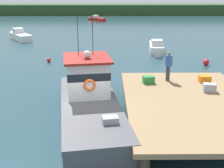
{
  "coord_description": "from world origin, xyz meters",
  "views": [
    {
      "loc": [
        1.05,
        -12.17,
        6.01
      ],
      "look_at": [
        1.2,
        1.77,
        1.4
      ],
      "focal_mm": 46.19,
      "sensor_mm": 36.0,
      "label": 1
    }
  ],
  "objects_px": {
    "mooring_buoy_spare_mooring": "(206,62)",
    "mooring_buoy_outer": "(49,60)",
    "crate_single_far": "(148,80)",
    "crate_single_by_cleat": "(205,79)",
    "crate_stack_mid_dock": "(209,88)",
    "moored_boat_outer_mooring": "(97,19)",
    "deckhand_by_the_boat": "(168,66)",
    "main_fishing_boat": "(89,102)",
    "moored_boat_off_the_point": "(19,36)",
    "moored_boat_near_channel": "(157,48)"
  },
  "relations": [
    {
      "from": "mooring_buoy_spare_mooring",
      "to": "mooring_buoy_outer",
      "type": "relative_size",
      "value": 1.44
    },
    {
      "from": "crate_single_far",
      "to": "crate_single_by_cleat",
      "type": "bearing_deg",
      "value": 2.67
    },
    {
      "from": "crate_single_far",
      "to": "crate_stack_mid_dock",
      "type": "height_order",
      "value": "crate_stack_mid_dock"
    },
    {
      "from": "crate_single_far",
      "to": "moored_boat_outer_mooring",
      "type": "bearing_deg",
      "value": 95.96
    },
    {
      "from": "deckhand_by_the_boat",
      "to": "main_fishing_boat",
      "type": "bearing_deg",
      "value": -147.92
    },
    {
      "from": "crate_single_far",
      "to": "moored_boat_off_the_point",
      "type": "relative_size",
      "value": 0.12
    },
    {
      "from": "main_fishing_boat",
      "to": "moored_boat_near_channel",
      "type": "relative_size",
      "value": 1.92
    },
    {
      "from": "main_fishing_boat",
      "to": "deckhand_by_the_boat",
      "type": "xyz_separation_m",
      "value": [
        4.16,
        2.61,
        1.05
      ]
    },
    {
      "from": "mooring_buoy_spare_mooring",
      "to": "main_fishing_boat",
      "type": "bearing_deg",
      "value": -130.33
    },
    {
      "from": "moored_boat_off_the_point",
      "to": "mooring_buoy_spare_mooring",
      "type": "xyz_separation_m",
      "value": [
        19.15,
        -12.83,
        -0.22
      ]
    },
    {
      "from": "moored_boat_outer_mooring",
      "to": "crate_stack_mid_dock",
      "type": "bearing_deg",
      "value": -80.69
    },
    {
      "from": "mooring_buoy_spare_mooring",
      "to": "moored_boat_near_channel",
      "type": "bearing_deg",
      "value": 122.17
    },
    {
      "from": "moored_boat_near_channel",
      "to": "moored_boat_off_the_point",
      "type": "height_order",
      "value": "moored_boat_off_the_point"
    },
    {
      "from": "crate_single_far",
      "to": "mooring_buoy_outer",
      "type": "relative_size",
      "value": 1.69
    },
    {
      "from": "moored_boat_near_channel",
      "to": "moored_boat_outer_mooring",
      "type": "distance_m",
      "value": 30.73
    },
    {
      "from": "main_fishing_boat",
      "to": "deckhand_by_the_boat",
      "type": "relative_size",
      "value": 6.11
    },
    {
      "from": "moored_boat_near_channel",
      "to": "mooring_buoy_outer",
      "type": "bearing_deg",
      "value": -158.2
    },
    {
      "from": "main_fishing_boat",
      "to": "crate_stack_mid_dock",
      "type": "height_order",
      "value": "main_fishing_boat"
    },
    {
      "from": "main_fishing_boat",
      "to": "crate_stack_mid_dock",
      "type": "bearing_deg",
      "value": 7.91
    },
    {
      "from": "main_fishing_boat",
      "to": "crate_single_far",
      "type": "height_order",
      "value": "main_fishing_boat"
    },
    {
      "from": "crate_single_far",
      "to": "moored_boat_near_channel",
      "type": "xyz_separation_m",
      "value": [
        2.62,
        13.6,
        -0.94
      ]
    },
    {
      "from": "moored_boat_near_channel",
      "to": "moored_boat_off_the_point",
      "type": "relative_size",
      "value": 1.02
    },
    {
      "from": "crate_single_far",
      "to": "crate_stack_mid_dock",
      "type": "bearing_deg",
      "value": -26.37
    },
    {
      "from": "deckhand_by_the_boat",
      "to": "moored_boat_outer_mooring",
      "type": "relative_size",
      "value": 0.44
    },
    {
      "from": "crate_stack_mid_dock",
      "to": "main_fishing_boat",
      "type": "bearing_deg",
      "value": -172.09
    },
    {
      "from": "deckhand_by_the_boat",
      "to": "moored_boat_off_the_point",
      "type": "relative_size",
      "value": 0.32
    },
    {
      "from": "mooring_buoy_outer",
      "to": "crate_stack_mid_dock",
      "type": "bearing_deg",
      "value": -47.33
    },
    {
      "from": "main_fishing_boat",
      "to": "moored_boat_off_the_point",
      "type": "bearing_deg",
      "value": 113.51
    },
    {
      "from": "mooring_buoy_spare_mooring",
      "to": "moored_boat_outer_mooring",
      "type": "bearing_deg",
      "value": 106.58
    },
    {
      "from": "deckhand_by_the_boat",
      "to": "mooring_buoy_outer",
      "type": "height_order",
      "value": "deckhand_by_the_boat"
    },
    {
      "from": "main_fishing_boat",
      "to": "mooring_buoy_outer",
      "type": "relative_size",
      "value": 28.12
    },
    {
      "from": "crate_single_far",
      "to": "mooring_buoy_outer",
      "type": "height_order",
      "value": "crate_single_far"
    },
    {
      "from": "crate_single_far",
      "to": "mooring_buoy_spare_mooring",
      "type": "bearing_deg",
      "value": 54.69
    },
    {
      "from": "deckhand_by_the_boat",
      "to": "mooring_buoy_spare_mooring",
      "type": "xyz_separation_m",
      "value": [
        4.81,
        7.96,
        -1.8
      ]
    },
    {
      "from": "crate_stack_mid_dock",
      "to": "moored_boat_outer_mooring",
      "type": "distance_m",
      "value": 45.49
    },
    {
      "from": "mooring_buoy_spare_mooring",
      "to": "mooring_buoy_outer",
      "type": "bearing_deg",
      "value": 174.58
    },
    {
      "from": "moored_boat_outer_mooring",
      "to": "mooring_buoy_spare_mooring",
      "type": "distance_m",
      "value": 36.64
    },
    {
      "from": "crate_single_far",
      "to": "crate_stack_mid_dock",
      "type": "distance_m",
      "value": 3.14
    },
    {
      "from": "moored_boat_off_the_point",
      "to": "mooring_buoy_spare_mooring",
      "type": "relative_size",
      "value": 9.99
    },
    {
      "from": "crate_single_by_cleat",
      "to": "mooring_buoy_spare_mooring",
      "type": "bearing_deg",
      "value": 70.87
    },
    {
      "from": "main_fishing_boat",
      "to": "mooring_buoy_outer",
      "type": "bearing_deg",
      "value": 109.89
    },
    {
      "from": "mooring_buoy_spare_mooring",
      "to": "mooring_buoy_outer",
      "type": "distance_m",
      "value": 13.31
    },
    {
      "from": "moored_boat_off_the_point",
      "to": "crate_stack_mid_dock",
      "type": "bearing_deg",
      "value": -54.6
    },
    {
      "from": "mooring_buoy_outer",
      "to": "moored_boat_outer_mooring",
      "type": "bearing_deg",
      "value": 85.28
    },
    {
      "from": "moored_boat_outer_mooring",
      "to": "mooring_buoy_outer",
      "type": "relative_size",
      "value": 10.37
    },
    {
      "from": "crate_single_far",
      "to": "moored_boat_off_the_point",
      "type": "bearing_deg",
      "value": 121.99
    },
    {
      "from": "crate_stack_mid_dock",
      "to": "moored_boat_off_the_point",
      "type": "relative_size",
      "value": 0.12
    },
    {
      "from": "crate_stack_mid_dock",
      "to": "deckhand_by_the_boat",
      "type": "xyz_separation_m",
      "value": [
        -1.71,
        1.79,
        0.66
      ]
    },
    {
      "from": "deckhand_by_the_boat",
      "to": "crate_single_by_cleat",
      "type": "bearing_deg",
      "value": -7.36
    },
    {
      "from": "crate_stack_mid_dock",
      "to": "crate_single_far",
      "type": "bearing_deg",
      "value": 153.63
    }
  ]
}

